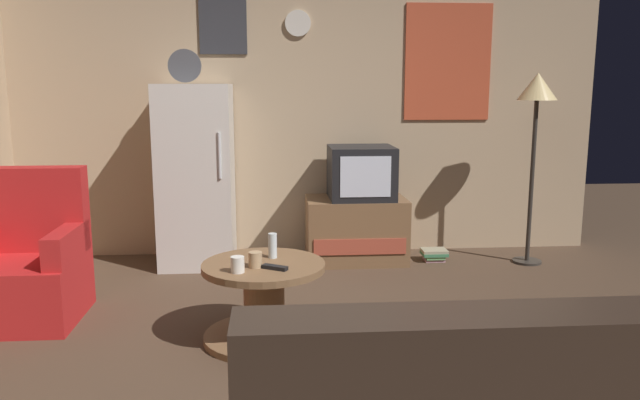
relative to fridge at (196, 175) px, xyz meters
name	(u,v)px	position (x,y,z in m)	size (l,w,h in m)	color
ground_plane	(329,368)	(0.92, -2.08, -0.75)	(12.00, 12.00, 0.00)	#4C3828
wall_with_art	(305,106)	(0.93, 0.37, 0.56)	(5.20, 0.12, 2.61)	tan
fridge	(196,175)	(0.00, 0.00, 0.00)	(0.60, 0.62, 1.77)	silver
tv_stand	(356,230)	(1.34, -0.02, -0.48)	(0.84, 0.53, 0.55)	brown
crt_tv	(361,173)	(1.37, -0.02, 0.01)	(0.54, 0.51, 0.44)	black
standing_lamp	(537,102)	(2.79, -0.19, 0.60)	(0.32, 0.32, 1.59)	#332D28
coffee_table	(264,302)	(0.57, -1.67, -0.52)	(0.72, 0.72, 0.47)	brown
wine_glass	(273,246)	(0.63, -1.56, -0.21)	(0.05, 0.05, 0.15)	silver
mug_ceramic_white	(238,265)	(0.43, -1.84, -0.24)	(0.08, 0.08, 0.09)	silver
mug_ceramic_tan	(255,260)	(0.53, -1.75, -0.24)	(0.08, 0.08, 0.09)	tan
remote_control	(275,267)	(0.64, -1.80, -0.27)	(0.15, 0.04, 0.02)	black
armchair	(27,267)	(-0.96, -1.19, -0.42)	(0.68, 0.68, 0.96)	red
book_stack	(434,254)	(2.01, -0.08, -0.70)	(0.21, 0.17, 0.10)	#BE8C9D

